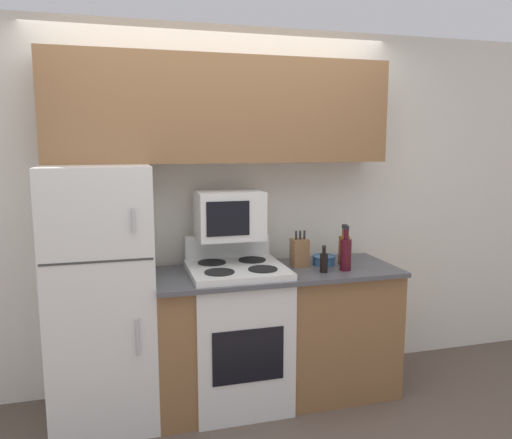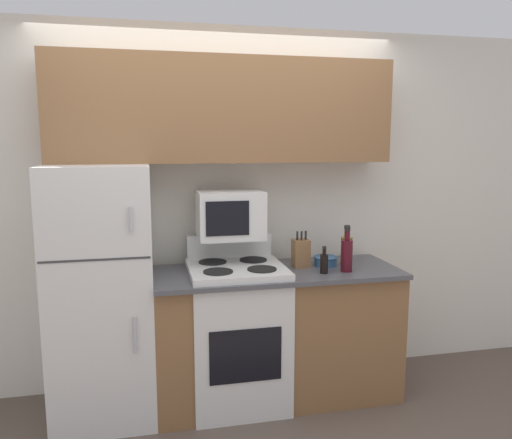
% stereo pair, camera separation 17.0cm
% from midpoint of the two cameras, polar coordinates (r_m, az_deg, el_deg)
% --- Properties ---
extents(ground_plane, '(12.00, 12.00, 0.00)m').
position_cam_midpoint_polar(ground_plane, '(3.39, -0.31, -22.33)').
color(ground_plane, brown).
extents(wall_back, '(8.00, 0.05, 2.55)m').
position_cam_midpoint_polar(wall_back, '(3.61, -2.64, 1.20)').
color(wall_back, silver).
rests_on(wall_back, ground_plane).
extents(lower_cabinets, '(1.64, 0.64, 0.91)m').
position_cam_midpoint_polar(lower_cabinets, '(3.51, 3.77, -12.89)').
color(lower_cabinets, brown).
rests_on(lower_cabinets, ground_plane).
extents(refrigerator, '(0.63, 0.68, 1.62)m').
position_cam_midpoint_polar(refrigerator, '(3.31, -15.73, -8.10)').
color(refrigerator, silver).
rests_on(refrigerator, ground_plane).
extents(upper_cabinets, '(2.27, 0.32, 0.69)m').
position_cam_midpoint_polar(upper_cabinets, '(3.40, -2.18, 12.33)').
color(upper_cabinets, brown).
rests_on(upper_cabinets, refrigerator).
extents(stove, '(0.63, 0.62, 1.11)m').
position_cam_midpoint_polar(stove, '(3.43, -0.75, -12.79)').
color(stove, silver).
rests_on(stove, ground_plane).
extents(microwave, '(0.44, 0.34, 0.32)m').
position_cam_midpoint_polar(microwave, '(3.34, -1.54, 0.56)').
color(microwave, silver).
rests_on(microwave, stove).
extents(knife_block, '(0.11, 0.11, 0.25)m').
position_cam_midpoint_polar(knife_block, '(3.44, 6.56, -3.82)').
color(knife_block, brown).
rests_on(knife_block, lower_cabinets).
extents(bowl, '(0.17, 0.17, 0.07)m').
position_cam_midpoint_polar(bowl, '(3.51, 9.35, -4.67)').
color(bowl, '#335B84').
rests_on(bowl, lower_cabinets).
extents(bottle_wine_red, '(0.08, 0.08, 0.30)m').
position_cam_midpoint_polar(bottle_wine_red, '(3.36, 11.77, -3.88)').
color(bottle_wine_red, '#470F19').
rests_on(bottle_wine_red, lower_cabinets).
extents(bottle_whiskey, '(0.08, 0.08, 0.28)m').
position_cam_midpoint_polar(bottle_whiskey, '(3.54, 11.66, -3.38)').
color(bottle_whiskey, brown).
rests_on(bottle_whiskey, lower_cabinets).
extents(bottle_soy_sauce, '(0.05, 0.05, 0.18)m').
position_cam_midpoint_polar(bottle_soy_sauce, '(3.30, 9.26, -4.90)').
color(bottle_soy_sauce, black).
rests_on(bottle_soy_sauce, lower_cabinets).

